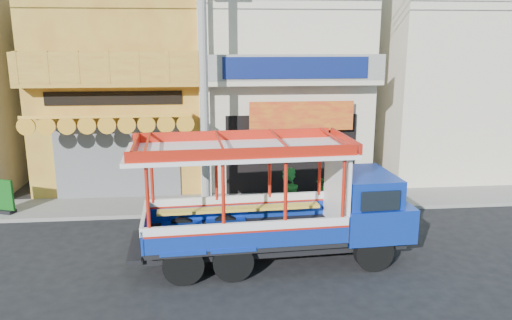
{
  "coord_description": "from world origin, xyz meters",
  "views": [
    {
      "loc": [
        -0.91,
        -11.99,
        5.43
      ],
      "look_at": [
        0.51,
        2.5,
        1.92
      ],
      "focal_mm": 35.0,
      "sensor_mm": 36.0,
      "label": 1
    }
  ],
  "objects_px": {
    "green_sign": "(4,199)",
    "potted_plant_c": "(338,178)",
    "utility_pole": "(208,54)",
    "potted_plant_b": "(290,183)",
    "potted_plant_a": "(327,185)",
    "songthaew_truck": "(293,202)"
  },
  "relations": [
    {
      "from": "potted_plant_b",
      "to": "utility_pole",
      "type": "bearing_deg",
      "value": 59.16
    },
    {
      "from": "songthaew_truck",
      "to": "potted_plant_a",
      "type": "relative_size",
      "value": 7.64
    },
    {
      "from": "green_sign",
      "to": "potted_plant_c",
      "type": "distance_m",
      "value": 11.04
    },
    {
      "from": "songthaew_truck",
      "to": "potted_plant_b",
      "type": "bearing_deg",
      "value": 81.29
    },
    {
      "from": "songthaew_truck",
      "to": "utility_pole",
      "type": "bearing_deg",
      "value": 118.31
    },
    {
      "from": "potted_plant_c",
      "to": "utility_pole",
      "type": "bearing_deg",
      "value": -64.55
    },
    {
      "from": "utility_pole",
      "to": "green_sign",
      "type": "distance_m",
      "value": 7.87
    },
    {
      "from": "songthaew_truck",
      "to": "potted_plant_b",
      "type": "distance_m",
      "value": 4.77
    },
    {
      "from": "utility_pole",
      "to": "potted_plant_b",
      "type": "relative_size",
      "value": 26.56
    },
    {
      "from": "utility_pole",
      "to": "potted_plant_b",
      "type": "xyz_separation_m",
      "value": [
        2.7,
        0.93,
        -4.39
      ]
    },
    {
      "from": "songthaew_truck",
      "to": "green_sign",
      "type": "bearing_deg",
      "value": 154.62
    },
    {
      "from": "green_sign",
      "to": "potted_plant_b",
      "type": "relative_size",
      "value": 1.03
    },
    {
      "from": "green_sign",
      "to": "potted_plant_b",
      "type": "bearing_deg",
      "value": 3.84
    },
    {
      "from": "potted_plant_b",
      "to": "potted_plant_a",
      "type": "bearing_deg",
      "value": -143.83
    },
    {
      "from": "songthaew_truck",
      "to": "potted_plant_b",
      "type": "relative_size",
      "value": 6.56
    },
    {
      "from": "utility_pole",
      "to": "potted_plant_c",
      "type": "bearing_deg",
      "value": 17.08
    },
    {
      "from": "potted_plant_c",
      "to": "potted_plant_b",
      "type": "bearing_deg",
      "value": -67.58
    },
    {
      "from": "utility_pole",
      "to": "potted_plant_a",
      "type": "height_order",
      "value": "utility_pole"
    },
    {
      "from": "green_sign",
      "to": "potted_plant_a",
      "type": "xyz_separation_m",
      "value": [
        10.46,
        0.53,
        -0.0
      ]
    },
    {
      "from": "potted_plant_b",
      "to": "potted_plant_c",
      "type": "distance_m",
      "value": 1.86
    },
    {
      "from": "utility_pole",
      "to": "potted_plant_b",
      "type": "bearing_deg",
      "value": 19.05
    },
    {
      "from": "green_sign",
      "to": "potted_plant_c",
      "type": "bearing_deg",
      "value": 5.55
    }
  ]
}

